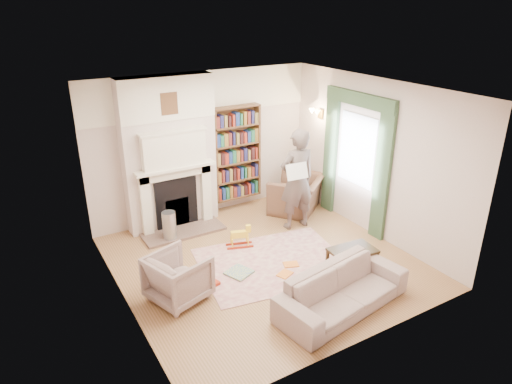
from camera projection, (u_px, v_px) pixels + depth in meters
floor at (264, 261)px, 7.50m from camera, size 4.50×4.50×0.00m
ceiling at (265, 90)px, 6.42m from camera, size 4.50×4.50×0.00m
wall_back at (203, 145)px, 8.74m from camera, size 4.50×0.00×4.50m
wall_front at (368, 245)px, 5.17m from camera, size 4.50×0.00×4.50m
wall_left at (116, 215)px, 5.90m from camera, size 0.00×4.50×4.50m
wall_right at (373, 158)px, 8.01m from camera, size 0.00×4.50×4.50m
fireplace at (170, 155)px, 8.24m from camera, size 1.70×0.58×2.80m
bookcase at (236, 153)px, 9.03m from camera, size 1.00×0.24×1.85m
window at (357, 150)px, 8.31m from camera, size 0.02×0.90×1.30m
curtain_left at (382, 175)px, 7.83m from camera, size 0.07×0.32×2.40m
curtain_right at (330, 153)px, 8.94m from camera, size 0.07×0.32×2.40m
pelmet at (360, 99)px, 7.92m from camera, size 0.09×1.70×0.24m
wall_sconce at (313, 115)px, 8.91m from camera, size 0.20×0.24×0.24m
rug at (273, 262)px, 7.46m from camera, size 2.58×2.14×0.01m
armchair_reading at (297, 194)px, 9.23m from camera, size 1.43×1.41×0.70m
armchair_left at (178, 277)px, 6.44m from camera, size 0.97×0.95×0.70m
sofa at (342, 290)px, 6.26m from camera, size 2.09×1.08×0.58m
man_reading at (297, 180)px, 8.31m from camera, size 0.72×0.50×1.90m
newspaper at (297, 171)px, 7.98m from camera, size 0.42×0.15×0.28m
coffee_table at (352, 262)px, 7.05m from camera, size 0.73×0.50×0.45m
paraffin_heater at (169, 226)px, 8.06m from camera, size 0.29×0.29×0.55m
rocking_horse at (239, 237)px, 7.87m from camera, size 0.50×0.32×0.41m
board_game at (239, 272)px, 7.15m from camera, size 0.47×0.47×0.03m
game_box_lid at (209, 285)px, 6.82m from camera, size 0.34×0.27×0.05m
comic_annuals at (288, 269)px, 7.25m from camera, size 0.53×0.44×0.02m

